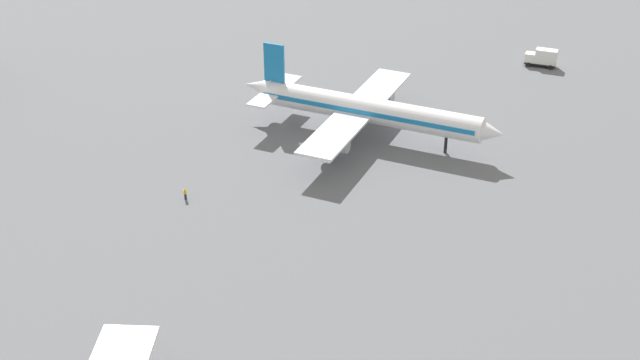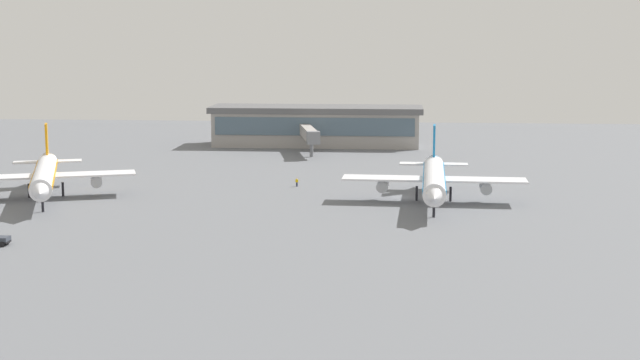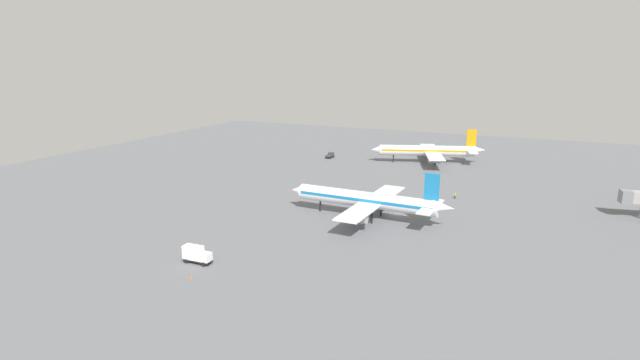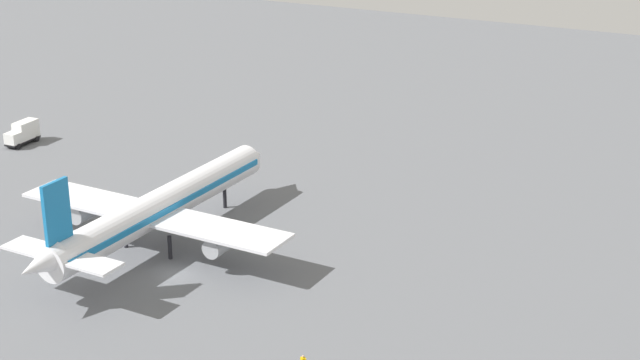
{
  "view_description": "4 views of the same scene",
  "coord_description": "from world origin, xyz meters",
  "px_view_note": "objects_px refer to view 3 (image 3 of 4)",
  "views": [
    {
      "loc": [
        105.65,
        42.53,
        58.64
      ],
      "look_at": [
        17.34,
        6.96,
        4.75
      ],
      "focal_mm": 48.04,
      "sensor_mm": 36.0,
      "label": 1
    },
    {
      "loc": [
        1.76,
        169.43,
        30.77
      ],
      "look_at": [
        15.13,
        5.26,
        4.01
      ],
      "focal_mm": 51.6,
      "sensor_mm": 36.0,
      "label": 2
    },
    {
      "loc": [
        -114.78,
        -32.56,
        37.67
      ],
      "look_at": [
        12.32,
        25.96,
        3.45
      ],
      "focal_mm": 28.08,
      "sensor_mm": 36.0,
      "label": 3
    },
    {
      "loc": [
        55.08,
        -74.67,
        45.04
      ],
      "look_at": [
        9.45,
        15.26,
        6.97
      ],
      "focal_mm": 54.18,
      "sensor_mm": 36.0,
      "label": 4
    }
  ],
  "objects_px": {
    "pushback_tractor": "(330,155)",
    "safety_cone_near_gate": "(191,277)",
    "airplane_taxiing": "(368,200)",
    "catering_truck": "(196,254)",
    "airplane_at_gate": "(428,151)",
    "ground_crew_worker": "(455,196)"
  },
  "relations": [
    {
      "from": "pushback_tractor",
      "to": "safety_cone_near_gate",
      "type": "height_order",
      "value": "pushback_tractor"
    },
    {
      "from": "airplane_taxiing",
      "to": "catering_truck",
      "type": "relative_size",
      "value": 7.38
    },
    {
      "from": "catering_truck",
      "to": "airplane_at_gate",
      "type": "bearing_deg",
      "value": 78.9
    },
    {
      "from": "catering_truck",
      "to": "airplane_taxiing",
      "type": "bearing_deg",
      "value": 61.04
    },
    {
      "from": "airplane_at_gate",
      "to": "airplane_taxiing",
      "type": "relative_size",
      "value": 0.96
    },
    {
      "from": "pushback_tractor",
      "to": "catering_truck",
      "type": "xyz_separation_m",
      "value": [
        -104.32,
        -18.06,
        0.73
      ]
    },
    {
      "from": "safety_cone_near_gate",
      "to": "airplane_at_gate",
      "type": "bearing_deg",
      "value": -7.34
    },
    {
      "from": "airplane_taxiing",
      "to": "pushback_tractor",
      "type": "xyz_separation_m",
      "value": [
        65.27,
        38.32,
        -3.64
      ]
    },
    {
      "from": "ground_crew_worker",
      "to": "airplane_at_gate",
      "type": "bearing_deg",
      "value": -65.17
    },
    {
      "from": "airplane_taxiing",
      "to": "safety_cone_near_gate",
      "type": "xyz_separation_m",
      "value": [
        -45.19,
        16.67,
        -4.31
      ]
    },
    {
      "from": "airplane_taxiing",
      "to": "pushback_tractor",
      "type": "distance_m",
      "value": 75.77
    },
    {
      "from": "catering_truck",
      "to": "ground_crew_worker",
      "type": "height_order",
      "value": "catering_truck"
    },
    {
      "from": "airplane_taxiing",
      "to": "ground_crew_worker",
      "type": "relative_size",
      "value": 24.95
    },
    {
      "from": "pushback_tractor",
      "to": "catering_truck",
      "type": "height_order",
      "value": "catering_truck"
    },
    {
      "from": "airplane_at_gate",
      "to": "catering_truck",
      "type": "xyz_separation_m",
      "value": [
        -110.48,
        18.6,
        -2.88
      ]
    },
    {
      "from": "airplane_at_gate",
      "to": "pushback_tractor",
      "type": "bearing_deg",
      "value": -9.44
    },
    {
      "from": "catering_truck",
      "to": "safety_cone_near_gate",
      "type": "distance_m",
      "value": 7.24
    },
    {
      "from": "pushback_tractor",
      "to": "safety_cone_near_gate",
      "type": "distance_m",
      "value": 112.56
    },
    {
      "from": "airplane_at_gate",
      "to": "pushback_tractor",
      "type": "relative_size",
      "value": 9.08
    },
    {
      "from": "ground_crew_worker",
      "to": "airplane_taxiing",
      "type": "bearing_deg",
      "value": 61.92
    },
    {
      "from": "airplane_at_gate",
      "to": "safety_cone_near_gate",
      "type": "bearing_deg",
      "value": 63.69
    },
    {
      "from": "catering_truck",
      "to": "safety_cone_near_gate",
      "type": "bearing_deg",
      "value": -61.22
    }
  ]
}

